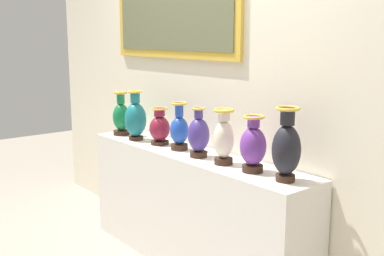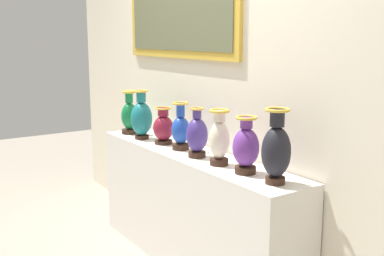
% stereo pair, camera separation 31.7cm
% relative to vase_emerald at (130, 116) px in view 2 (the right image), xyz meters
% --- Properties ---
extents(display_shelf, '(2.08, 0.41, 0.86)m').
position_rel_vase_emerald_xyz_m(display_shelf, '(0.88, 0.06, -0.59)').
color(display_shelf, silver).
rests_on(display_shelf, ground_plane).
extents(back_wall, '(4.86, 0.14, 3.01)m').
position_rel_vase_emerald_xyz_m(back_wall, '(0.87, 0.32, 0.50)').
color(back_wall, beige).
rests_on(back_wall, ground_plane).
extents(vase_emerald, '(0.14, 0.14, 0.37)m').
position_rel_vase_emerald_xyz_m(vase_emerald, '(0.00, 0.00, 0.00)').
color(vase_emerald, '#382319').
rests_on(vase_emerald, display_shelf).
extents(vase_teal, '(0.18, 0.18, 0.40)m').
position_rel_vase_emerald_xyz_m(vase_teal, '(0.25, -0.02, 0.02)').
color(vase_teal, '#382319').
rests_on(vase_teal, display_shelf).
extents(vase_burgundy, '(0.16, 0.16, 0.29)m').
position_rel_vase_emerald_xyz_m(vase_burgundy, '(0.51, 0.04, -0.03)').
color(vase_burgundy, '#382319').
rests_on(vase_burgundy, display_shelf).
extents(vase_sapphire, '(0.14, 0.14, 0.35)m').
position_rel_vase_emerald_xyz_m(vase_sapphire, '(0.75, 0.04, -0.01)').
color(vase_sapphire, '#382319').
rests_on(vase_sapphire, display_shelf).
extents(vase_indigo, '(0.15, 0.15, 0.35)m').
position_rel_vase_emerald_xyz_m(vase_indigo, '(1.00, 0.02, -0.00)').
color(vase_indigo, '#382319').
rests_on(vase_indigo, display_shelf).
extents(vase_ivory, '(0.13, 0.13, 0.37)m').
position_rel_vase_emerald_xyz_m(vase_ivory, '(1.25, 0.02, 0.02)').
color(vase_ivory, '#382319').
rests_on(vase_ivory, display_shelf).
extents(vase_violet, '(0.16, 0.16, 0.35)m').
position_rel_vase_emerald_xyz_m(vase_violet, '(1.50, 0.04, 0.01)').
color(vase_violet, '#382319').
rests_on(vase_violet, display_shelf).
extents(vase_onyx, '(0.17, 0.17, 0.43)m').
position_rel_vase_emerald_xyz_m(vase_onyx, '(1.75, 0.04, 0.04)').
color(vase_onyx, '#382319').
rests_on(vase_onyx, display_shelf).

